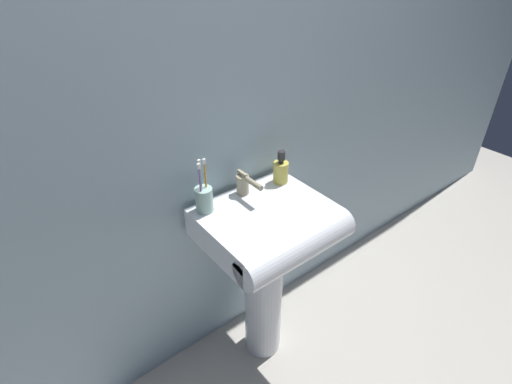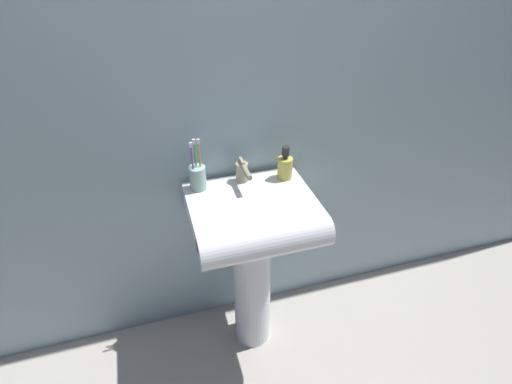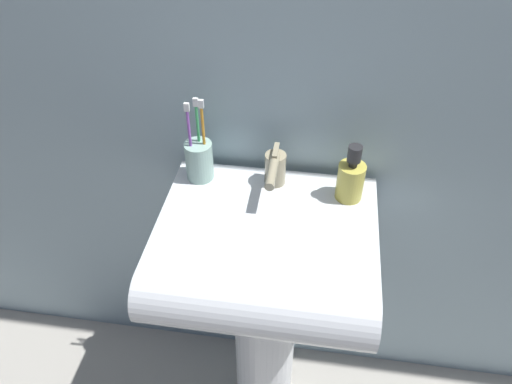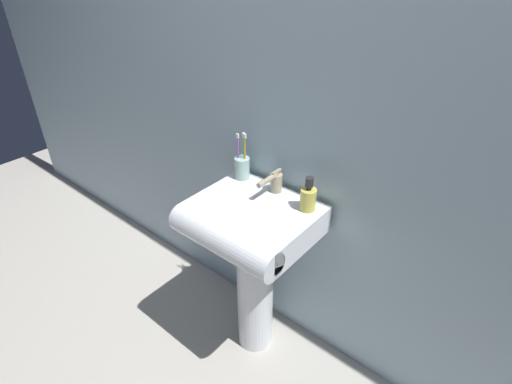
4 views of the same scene
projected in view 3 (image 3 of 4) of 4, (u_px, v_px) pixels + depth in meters
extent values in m
cube|color=#9EB7C1|center=(284.00, 22.00, 1.06)|extent=(5.00, 0.05, 2.40)
cylinder|color=white|center=(265.00, 340.00, 1.44)|extent=(0.17, 0.17, 0.71)
cube|color=white|center=(267.00, 240.00, 1.17)|extent=(0.50, 0.38, 0.12)
cylinder|color=white|center=(255.00, 307.00, 1.02)|extent=(0.50, 0.12, 0.12)
cylinder|color=tan|center=(275.00, 169.00, 1.20)|extent=(0.05, 0.05, 0.08)
cylinder|color=tan|center=(272.00, 170.00, 1.13)|extent=(0.02, 0.12, 0.02)
cube|color=tan|center=(275.00, 151.00, 1.17)|extent=(0.01, 0.06, 0.01)
cylinder|color=#99BFB2|center=(199.00, 161.00, 1.21)|extent=(0.07, 0.07, 0.10)
cylinder|color=purple|center=(190.00, 144.00, 1.17)|extent=(0.01, 0.01, 0.18)
cube|color=white|center=(187.00, 107.00, 1.11)|extent=(0.01, 0.01, 0.02)
cylinder|color=orange|center=(204.00, 141.00, 1.18)|extent=(0.01, 0.01, 0.18)
cube|color=white|center=(201.00, 104.00, 1.11)|extent=(0.01, 0.01, 0.02)
cylinder|color=#3FB266|center=(199.00, 139.00, 1.19)|extent=(0.01, 0.01, 0.18)
cube|color=white|center=(196.00, 102.00, 1.12)|extent=(0.01, 0.01, 0.02)
cylinder|color=gold|center=(350.00, 182.00, 1.16)|extent=(0.06, 0.06, 0.09)
cylinder|color=#262628|center=(353.00, 163.00, 1.12)|extent=(0.02, 0.02, 0.01)
cylinder|color=#262628|center=(355.00, 154.00, 1.11)|extent=(0.03, 0.03, 0.04)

